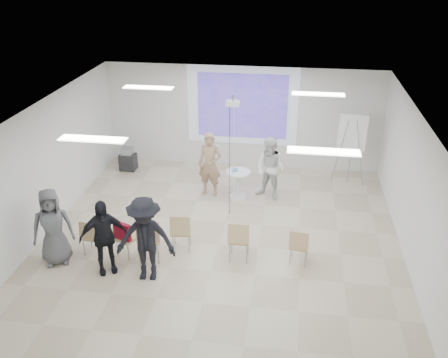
# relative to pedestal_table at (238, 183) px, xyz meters

# --- Properties ---
(floor) EXTENTS (8.00, 9.00, 0.10)m
(floor) POSITION_rel_pedestal_table_xyz_m (-0.15, -2.33, -0.49)
(floor) COLOR beige
(floor) RESTS_ON ground
(ceiling) EXTENTS (8.00, 9.00, 0.10)m
(ceiling) POSITION_rel_pedestal_table_xyz_m (-0.15, -2.33, 2.61)
(ceiling) COLOR white
(ceiling) RESTS_ON wall_back
(wall_back) EXTENTS (8.00, 0.10, 3.00)m
(wall_back) POSITION_rel_pedestal_table_xyz_m (-0.15, 2.22, 1.06)
(wall_back) COLOR silver
(wall_back) RESTS_ON floor
(wall_left) EXTENTS (0.10, 9.00, 3.00)m
(wall_left) POSITION_rel_pedestal_table_xyz_m (-4.20, -2.33, 1.06)
(wall_left) COLOR silver
(wall_left) RESTS_ON floor
(wall_right) EXTENTS (0.10, 9.00, 3.00)m
(wall_right) POSITION_rel_pedestal_table_xyz_m (3.90, -2.33, 1.06)
(wall_right) COLOR silver
(wall_right) RESTS_ON floor
(projection_halo) EXTENTS (3.20, 0.01, 2.30)m
(projection_halo) POSITION_rel_pedestal_table_xyz_m (-0.15, 2.15, 1.41)
(projection_halo) COLOR silver
(projection_halo) RESTS_ON wall_back
(projection_image) EXTENTS (2.60, 0.01, 1.90)m
(projection_image) POSITION_rel_pedestal_table_xyz_m (-0.15, 2.14, 1.41)
(projection_image) COLOR #4735B4
(projection_image) RESTS_ON wall_back
(pedestal_table) EXTENTS (0.67, 0.67, 0.78)m
(pedestal_table) POSITION_rel_pedestal_table_xyz_m (0.00, 0.00, 0.00)
(pedestal_table) COLOR white
(pedestal_table) RESTS_ON floor
(player_left) EXTENTS (0.77, 0.57, 1.94)m
(player_left) POSITION_rel_pedestal_table_xyz_m (-0.76, 0.12, 0.54)
(player_left) COLOR tan
(player_left) RESTS_ON floor
(player_right) EXTENTS (1.12, 1.04, 1.85)m
(player_right) POSITION_rel_pedestal_table_xyz_m (0.82, 0.11, 0.49)
(player_right) COLOR white
(player_right) RESTS_ON floor
(controller_left) EXTENTS (0.06, 0.12, 0.04)m
(controller_left) POSITION_rel_pedestal_table_xyz_m (-0.58, 0.37, 0.84)
(controller_left) COLOR white
(controller_left) RESTS_ON player_left
(controller_right) EXTENTS (0.10, 0.13, 0.04)m
(controller_right) POSITION_rel_pedestal_table_xyz_m (0.64, 0.36, 0.82)
(controller_right) COLOR white
(controller_right) RESTS_ON player_right
(chair_far_left) EXTENTS (0.43, 0.46, 0.84)m
(chair_far_left) POSITION_rel_pedestal_table_xyz_m (-2.78, -3.08, 0.06)
(chair_far_left) COLOR tan
(chair_far_left) RESTS_ON floor
(chair_left_mid) EXTENTS (0.51, 0.52, 0.82)m
(chair_left_mid) POSITION_rel_pedestal_table_xyz_m (-2.05, -3.06, 0.05)
(chair_left_mid) COLOR tan
(chair_left_mid) RESTS_ON floor
(chair_left_inner) EXTENTS (0.63, 0.64, 1.00)m
(chair_left_inner) POSITION_rel_pedestal_table_xyz_m (-1.50, -3.20, 0.16)
(chair_left_inner) COLOR tan
(chair_left_inner) RESTS_ON floor
(chair_center) EXTENTS (0.48, 0.51, 0.92)m
(chair_center) POSITION_rel_pedestal_table_xyz_m (-0.92, -2.69, 0.11)
(chair_center) COLOR tan
(chair_center) RESTS_ON floor
(chair_right_inner) EXTENTS (0.45, 0.48, 0.94)m
(chair_right_inner) POSITION_rel_pedestal_table_xyz_m (0.35, -2.86, 0.12)
(chair_right_inner) COLOR tan
(chair_right_inner) RESTS_ON floor
(chair_right_far) EXTENTS (0.43, 0.46, 0.83)m
(chair_right_far) POSITION_rel_pedestal_table_xyz_m (1.60, -2.82, 0.05)
(chair_right_far) COLOR tan
(chair_right_far) RESTS_ON floor
(red_jacket) EXTENTS (0.41, 0.24, 0.39)m
(red_jacket) POSITION_rel_pedestal_table_xyz_m (-2.02, -3.22, 0.28)
(red_jacket) COLOR maroon
(red_jacket) RESTS_ON chair_left_mid
(laptop) EXTENTS (0.44, 0.39, 0.03)m
(laptop) POSITION_rel_pedestal_table_xyz_m (-1.53, -3.10, 0.10)
(laptop) COLOR black
(laptop) RESTS_ON chair_left_inner
(audience_left) EXTENTS (1.25, 1.09, 1.84)m
(audience_left) POSITION_rel_pedestal_table_xyz_m (-2.28, -3.61, 0.49)
(audience_left) COLOR black
(audience_left) RESTS_ON floor
(audience_mid) EXTENTS (1.36, 0.80, 2.03)m
(audience_mid) POSITION_rel_pedestal_table_xyz_m (-1.37, -3.72, 0.58)
(audience_mid) COLOR black
(audience_mid) RESTS_ON floor
(audience_outer) EXTENTS (1.09, 0.94, 1.89)m
(audience_outer) POSITION_rel_pedestal_table_xyz_m (-3.41, -3.44, 0.51)
(audience_outer) COLOR slate
(audience_outer) RESTS_ON floor
(flipchart_easel) EXTENTS (0.88, 0.68, 2.08)m
(flipchart_easel) POSITION_rel_pedestal_table_xyz_m (2.92, 1.30, 1.09)
(flipchart_easel) COLOR #94969C
(flipchart_easel) RESTS_ON floor
(av_cart) EXTENTS (0.48, 0.39, 0.69)m
(av_cart) POSITION_rel_pedestal_table_xyz_m (-3.42, 1.32, -0.12)
(av_cart) COLOR black
(av_cart) RESTS_ON floor
(ceiling_projector) EXTENTS (0.30, 0.25, 3.00)m
(ceiling_projector) POSITION_rel_pedestal_table_xyz_m (-0.05, -0.84, 2.25)
(ceiling_projector) COLOR white
(ceiling_projector) RESTS_ON ceiling
(fluor_panel_nw) EXTENTS (1.20, 0.30, 0.02)m
(fluor_panel_nw) POSITION_rel_pedestal_table_xyz_m (-2.15, -0.33, 2.53)
(fluor_panel_nw) COLOR white
(fluor_panel_nw) RESTS_ON ceiling
(fluor_panel_ne) EXTENTS (1.20, 0.30, 0.02)m
(fluor_panel_ne) POSITION_rel_pedestal_table_xyz_m (1.85, -0.33, 2.53)
(fluor_panel_ne) COLOR white
(fluor_panel_ne) RESTS_ON ceiling
(fluor_panel_sw) EXTENTS (1.20, 0.30, 0.02)m
(fluor_panel_sw) POSITION_rel_pedestal_table_xyz_m (-2.15, -3.83, 2.53)
(fluor_panel_sw) COLOR white
(fluor_panel_sw) RESTS_ON ceiling
(fluor_panel_se) EXTENTS (1.20, 0.30, 0.02)m
(fluor_panel_se) POSITION_rel_pedestal_table_xyz_m (1.85, -3.83, 2.53)
(fluor_panel_se) COLOR white
(fluor_panel_se) RESTS_ON ceiling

